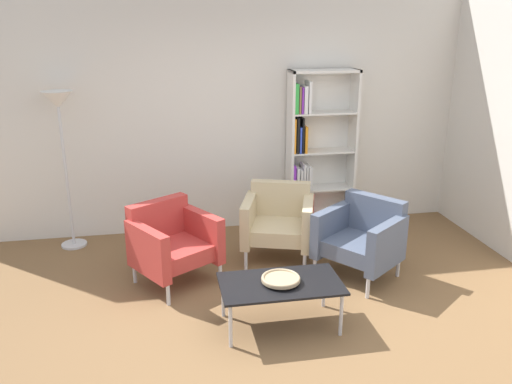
# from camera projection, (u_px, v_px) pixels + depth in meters

# --- Properties ---
(ground_plane) EXTENTS (8.32, 8.32, 0.00)m
(ground_plane) POSITION_uv_depth(u_px,v_px,m) (269.00, 334.00, 4.35)
(ground_plane) COLOR brown
(plaster_back_panel) EXTENTS (6.40, 0.12, 2.90)m
(plaster_back_panel) POSITION_uv_depth(u_px,v_px,m) (227.00, 109.00, 6.20)
(plaster_back_panel) COLOR silver
(plaster_back_panel) RESTS_ON ground_plane
(bookshelf_tall) EXTENTS (0.80, 0.30, 1.90)m
(bookshelf_tall) POSITION_uv_depth(u_px,v_px,m) (313.00, 155.00, 6.34)
(bookshelf_tall) COLOR silver
(bookshelf_tall) RESTS_ON ground_plane
(coffee_table_low) EXTENTS (1.00, 0.56, 0.40)m
(coffee_table_low) POSITION_uv_depth(u_px,v_px,m) (281.00, 286.00, 4.36)
(coffee_table_low) COLOR black
(coffee_table_low) RESTS_ON ground_plane
(decorative_bowl) EXTENTS (0.32, 0.32, 0.05)m
(decorative_bowl) POSITION_uv_depth(u_px,v_px,m) (281.00, 279.00, 4.34)
(decorative_bowl) COLOR tan
(decorative_bowl) RESTS_ON coffee_table_low
(armchair_near_window) EXTENTS (0.88, 0.84, 0.78)m
(armchair_near_window) POSITION_uv_depth(u_px,v_px,m) (278.00, 221.00, 5.64)
(armchair_near_window) COLOR #C6B289
(armchair_near_window) RESTS_ON ground_plane
(armchair_spare_guest) EXTENTS (0.94, 0.92, 0.78)m
(armchair_spare_guest) POSITION_uv_depth(u_px,v_px,m) (172.00, 242.00, 5.11)
(armchair_spare_guest) COLOR #B73833
(armchair_spare_guest) RESTS_ON ground_plane
(armchair_corner_red) EXTENTS (0.94, 0.95, 0.78)m
(armchair_corner_red) POSITION_uv_depth(u_px,v_px,m) (362.00, 237.00, 5.23)
(armchair_corner_red) COLOR #4C566B
(armchair_corner_red) RESTS_ON ground_plane
(floor_lamp_torchiere) EXTENTS (0.32, 0.32, 1.74)m
(floor_lamp_torchiere) POSITION_uv_depth(u_px,v_px,m) (60.00, 119.00, 5.59)
(floor_lamp_torchiere) COLOR silver
(floor_lamp_torchiere) RESTS_ON ground_plane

